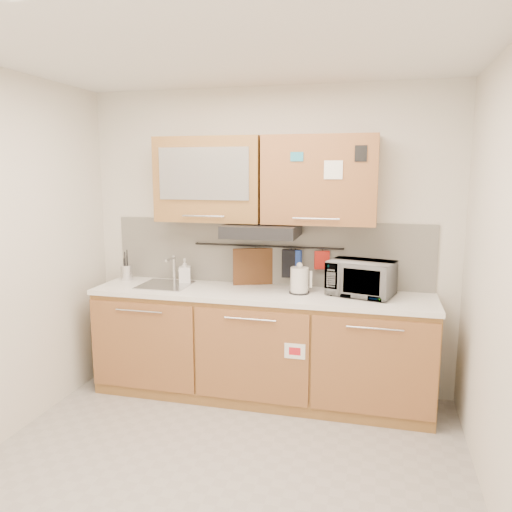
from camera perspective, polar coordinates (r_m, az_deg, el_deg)
The scene contains 20 objects.
floor at distance 3.44m, azimuth -4.70°, elevation -23.97°, with size 3.20×3.20×0.00m, color #9E9993.
ceiling at distance 2.94m, azimuth -5.47°, elevation 23.36°, with size 3.20×3.20×0.00m, color white.
wall_back at distance 4.35m, azimuth 1.43°, elevation 1.74°, with size 3.20×3.20×0.00m, color silver.
wall_right at distance 2.84m, azimuth 27.15°, elevation -3.65°, with size 3.00×3.00×0.00m, color silver.
base_cabinet at distance 4.28m, azimuth 0.45°, elevation -10.79°, with size 2.80×0.64×0.88m.
countertop at distance 4.13m, azimuth 0.45°, elevation -4.36°, with size 2.82×0.62×0.04m, color white.
backsplash at distance 4.35m, azimuth 1.39°, elevation 0.41°, with size 2.80×0.02×0.56m, color silver.
upper_cabinets at distance 4.13m, azimuth 0.85°, elevation 8.71°, with size 1.82×0.37×0.70m.
range_hood at distance 4.09m, azimuth 0.66°, elevation 2.93°, with size 0.60×0.46×0.10m, color black.
sink at distance 4.41m, azimuth -10.29°, elevation -3.27°, with size 0.42×0.40×0.26m.
utensil_rail at distance 4.30m, azimuth 1.28°, elevation 1.12°, with size 0.02×0.02×1.30m, color black.
utensil_crock at distance 4.70m, azimuth -14.55°, elevation -1.79°, with size 0.13×0.13×0.27m.
kettle at distance 4.06m, azimuth 5.00°, elevation -2.86°, with size 0.19×0.18×0.26m.
toaster at distance 4.03m, azimuth 11.35°, elevation -3.23°, with size 0.27×0.20×0.18m.
microwave at distance 4.07m, azimuth 11.91°, elevation -2.49°, with size 0.50×0.34×0.28m, color #999999.
soap_bottle at distance 4.45m, azimuth -8.15°, elevation -1.69°, with size 0.10×0.10×0.22m, color #999999.
cutting_board at distance 4.36m, azimuth -0.09°, elevation -2.23°, with size 0.39×0.03×0.48m, color brown.
oven_mitt at distance 4.26m, azimuth 4.46°, elevation -0.61°, with size 0.12×0.03×0.20m, color #203A93.
dark_pouch at distance 4.27m, azimuth 3.99°, elevation -0.87°, with size 0.15×0.04×0.24m, color black.
pot_holder at distance 4.23m, azimuth 7.54°, elevation -0.46°, with size 0.13×0.02×0.15m, color #B32017.
Camera 1 is at (0.94, -2.70, 1.91)m, focal length 35.00 mm.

